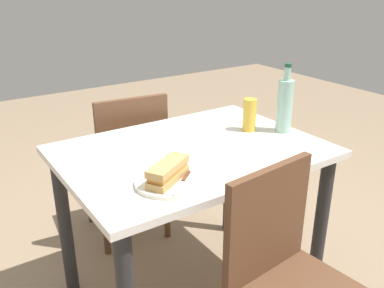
{
  "coord_description": "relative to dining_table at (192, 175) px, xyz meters",
  "views": [
    {
      "loc": [
        0.89,
        1.34,
        1.44
      ],
      "look_at": [
        0.0,
        0.0,
        0.78
      ],
      "focal_mm": 39.14,
      "sensor_mm": 36.0,
      "label": 1
    }
  ],
  "objects": [
    {
      "name": "dining_table",
      "position": [
        0.0,
        0.0,
        0.0
      ],
      "size": [
        1.07,
        0.78,
        0.76
      ],
      "color": "silver",
      "rests_on": "ground"
    },
    {
      "name": "chair_far",
      "position": [
        0.01,
        0.59,
        -0.13
      ],
      "size": [
        0.44,
        0.44,
        0.87
      ],
      "color": "brown",
      "rests_on": "ground"
    },
    {
      "name": "chair_near",
      "position": [
        0.03,
        -0.59,
        -0.13
      ],
      "size": [
        0.44,
        0.44,
        0.87
      ],
      "color": "brown",
      "rests_on": "ground"
    },
    {
      "name": "plate_near",
      "position": [
        0.25,
        0.22,
        0.13
      ],
      "size": [
        0.23,
        0.23,
        0.01
      ],
      "primitive_type": "cylinder",
      "color": "silver",
      "rests_on": "dining_table"
    },
    {
      "name": "baguette_sandwich_near",
      "position": [
        0.25,
        0.22,
        0.18
      ],
      "size": [
        0.2,
        0.16,
        0.07
      ],
      "color": "tan",
      "rests_on": "plate_near"
    },
    {
      "name": "knife_near",
      "position": [
        0.21,
        0.26,
        0.14
      ],
      "size": [
        0.14,
        0.12,
        0.01
      ],
      "color": "silver",
      "rests_on": "plate_near"
    },
    {
      "name": "water_bottle",
      "position": [
        -0.46,
        0.06,
        0.25
      ],
      "size": [
        0.07,
        0.07,
        0.32
      ],
      "color": "#99C6B7",
      "rests_on": "dining_table"
    },
    {
      "name": "beer_glass",
      "position": [
        -0.34,
        -0.03,
        0.2
      ],
      "size": [
        0.06,
        0.06,
        0.15
      ],
      "primitive_type": "cylinder",
      "color": "gold",
      "rests_on": "dining_table"
    },
    {
      "name": "paper_napkin",
      "position": [
        0.4,
        -0.17,
        0.13
      ],
      "size": [
        0.14,
        0.14,
        0.0
      ],
      "primitive_type": "cube",
      "rotation": [
        0.0,
        0.0,
        -0.03
      ],
      "color": "white",
      "rests_on": "dining_table"
    }
  ]
}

